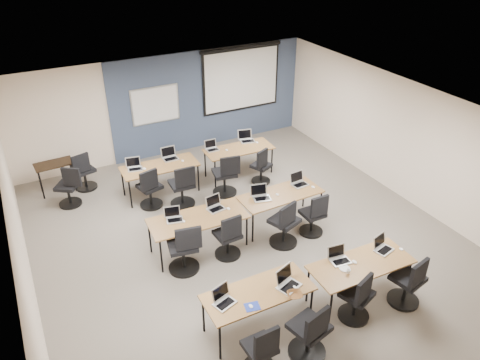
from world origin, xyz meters
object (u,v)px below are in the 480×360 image
whiteboard (155,105)px  task_chair_10 (226,178)px  task_chair_6 (285,227)px  laptop_10 (212,147)px  task_chair_1 (310,335)px  laptop_3 (382,246)px  laptop_5 (215,206)px  training_table_front_right (361,265)px  task_chair_4 (184,251)px  task_chair_5 (229,239)px  spare_chair_a (84,174)px  task_chair_8 (150,191)px  training_table_front_left (258,294)px  task_chair_2 (357,300)px  task_chair_0 (261,353)px  training_table_mid_right (280,196)px  laptop_1 (287,282)px  training_table_back_left (160,167)px  laptop_0 (223,299)px  training_table_mid_left (198,220)px  laptop_6 (261,195)px  task_chair_9 (183,189)px  laptop_2 (339,257)px  utility_table (54,167)px  projector_screen (241,75)px  spare_chair_b (69,190)px  task_chair_3 (409,285)px  laptop_8 (134,166)px  task_chair_11 (261,169)px  training_table_back_right (239,150)px  laptop_9 (170,156)px  laptop_11 (246,138)px

whiteboard → task_chair_10: whiteboard is taller
task_chair_6 → laptop_10: bearing=71.8°
task_chair_1 → laptop_3: 2.20m
laptop_5 → training_table_front_right: bearing=-70.9°
task_chair_4 → task_chair_5: (0.89, -0.01, -0.03)m
spare_chair_a → laptop_5: bearing=-75.0°
task_chair_6 → task_chair_8: task_chair_6 is taller
training_table_front_left → task_chair_2: (1.48, -0.60, -0.27)m
task_chair_0 → laptop_3: laptop_3 is taller
task_chair_0 → training_table_mid_right: bearing=52.7°
laptop_1 → task_chair_10: 4.06m
training_table_back_left → laptop_0: 4.60m
training_table_mid_left → task_chair_5: task_chair_5 is taller
laptop_6 → task_chair_9: bearing=140.3°
laptop_2 → utility_table: size_ratio=0.38×
training_table_mid_left → task_chair_2: task_chair_2 is taller
projector_screen → spare_chair_b: bearing=-164.2°
laptop_5 → task_chair_4: bearing=-155.2°
task_chair_3 → laptop_10: 5.66m
training_table_mid_right → training_table_back_left: 2.95m
laptop_8 → task_chair_11: bearing=-3.8°
task_chair_6 → spare_chair_b: bearing=115.5°
training_table_mid_left → task_chair_11: bearing=38.3°
training_table_mid_right → task_chair_10: bearing=105.2°
projector_screen → task_chair_10: size_ratio=2.30×
training_table_mid_left → task_chair_3: bearing=-47.3°
projector_screen → task_chair_10: 3.50m
task_chair_5 → spare_chair_a: bearing=113.2°
projector_screen → training_table_mid_right: 4.58m
training_table_back_right → laptop_3: size_ratio=5.30×
task_chair_9 → laptop_10: 1.54m
task_chair_1 → laptop_0: bearing=122.9°
task_chair_2 → laptop_9: 5.59m
task_chair_0 → training_table_front_left: bearing=62.0°
projector_screen → laptop_8: size_ratio=7.26×
task_chair_3 → task_chair_9: size_ratio=0.98×
task_chair_2 → task_chair_9: 4.64m
task_chair_1 → spare_chair_b: task_chair_1 is taller
training_table_back_left → utility_table: size_ratio=2.06×
laptop_0 → task_chair_8: (0.18, 4.10, -0.38)m
training_table_front_right → spare_chair_b: 6.51m
training_table_back_right → laptop_0: laptop_0 is taller
task_chair_1 → training_table_front_right: bearing=10.8°
training_table_front_left → laptop_2: bearing=1.5°
training_table_back_right → laptop_11: bearing=41.5°
task_chair_0 → task_chair_2: size_ratio=0.97×
training_table_mid_right → task_chair_3: bearing=-79.8°
training_table_front_right → training_table_back_right: same height
task_chair_2 → laptop_8: 5.73m
projector_screen → task_chair_11: 3.07m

